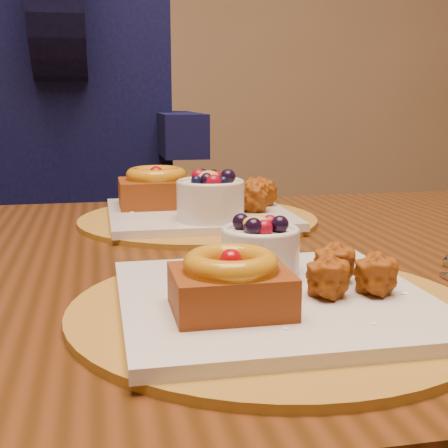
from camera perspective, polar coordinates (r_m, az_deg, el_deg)
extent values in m
cube|color=olive|center=(2.96, -10.71, 19.09)|extent=(4.00, 0.04, 2.70)
cube|color=#341C09|center=(0.80, 0.15, -4.31)|extent=(1.60, 0.90, 0.04)
cylinder|color=brown|center=(0.58, 4.54, -7.81)|extent=(0.38, 0.38, 0.01)
cube|color=silver|center=(0.58, 4.56, -6.88)|extent=(0.28, 0.28, 0.01)
cube|color=#4E1D07|center=(0.53, 0.63, -6.13)|extent=(0.10, 0.08, 0.04)
torus|color=#A36A0A|center=(0.52, 0.64, -3.59)|extent=(0.08, 0.08, 0.02)
sphere|color=#8C0207|center=(0.52, 0.64, -3.38)|extent=(0.02, 0.02, 0.02)
sphere|color=#91470A|center=(0.62, 10.03, -3.67)|extent=(0.04, 0.04, 0.04)
sphere|color=#91470A|center=(0.57, 9.42, -4.91)|extent=(0.04, 0.04, 0.04)
sphere|color=#91470A|center=(0.59, 13.67, -4.58)|extent=(0.04, 0.04, 0.04)
cylinder|color=silver|center=(0.64, 3.33, -2.57)|extent=(0.08, 0.08, 0.04)
torus|color=silver|center=(0.63, 3.35, -0.61)|extent=(0.08, 0.08, 0.01)
ellipsoid|color=gold|center=(0.63, 3.01, 0.09)|extent=(0.03, 0.03, 0.02)
cylinder|color=brown|center=(1.00, -2.39, 0.40)|extent=(0.38, 0.38, 0.01)
cube|color=silver|center=(1.00, -2.40, 0.96)|extent=(0.28, 0.28, 0.01)
cube|color=#4E1D07|center=(1.04, -6.18, 2.86)|extent=(0.12, 0.10, 0.04)
torus|color=#A36A0A|center=(1.03, -6.21, 4.50)|extent=(0.10, 0.10, 0.02)
sphere|color=#8C0207|center=(1.03, -6.22, 4.61)|extent=(0.02, 0.02, 0.02)
sphere|color=#91470A|center=(0.98, 2.62, 2.44)|extent=(0.05, 0.05, 0.05)
sphere|color=#91470A|center=(1.03, 0.35, 2.85)|extent=(0.05, 0.05, 0.05)
sphere|color=#91470A|center=(1.04, 3.45, 2.94)|extent=(0.05, 0.05, 0.05)
cylinder|color=silver|center=(0.91, -1.25, 2.11)|extent=(0.10, 0.10, 0.06)
torus|color=silver|center=(0.91, -1.25, 3.83)|extent=(0.10, 0.10, 0.01)
ellipsoid|color=gold|center=(0.91, -1.50, 4.32)|extent=(0.04, 0.04, 0.02)
cube|color=black|center=(1.50, -11.83, -6.40)|extent=(0.63, 0.63, 0.04)
cylinder|color=black|center=(1.51, -0.54, -16.60)|extent=(0.04, 0.04, 0.48)
cylinder|color=black|center=(1.85, -7.81, -11.31)|extent=(0.04, 0.04, 0.48)
cube|color=black|center=(1.65, -15.08, 4.16)|extent=(0.46, 0.21, 0.51)
cube|color=black|center=(1.53, -14.23, 9.07)|extent=(0.47, 0.25, 0.67)
cube|color=black|center=(1.42, -4.30, 8.32)|extent=(0.09, 0.34, 0.09)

